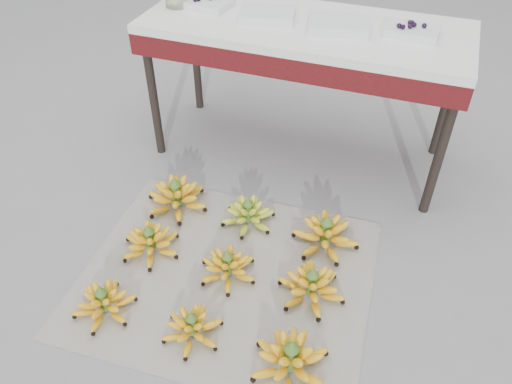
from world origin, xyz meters
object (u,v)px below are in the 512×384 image
(tray_left, at_px, (268,15))
(tray_far_right, at_px, (412,31))
(tray_far_left, at_px, (208,3))
(bunch_mid_left, at_px, (151,242))
(bunch_mid_right, at_px, (311,286))
(bunch_back_left, at_px, (177,197))
(bunch_mid_center, at_px, (228,267))
(bunch_back_right, at_px, (325,235))
(bunch_front_center, at_px, (192,327))
(newspaper_mat, at_px, (227,276))
(bunch_front_right, at_px, (291,360))
(bunch_front_left, at_px, (104,303))
(tray_right, at_px, (338,25))
(bunch_back_center, at_px, (248,214))
(vendor_table, at_px, (304,40))

(tray_left, relative_size, tray_far_right, 1.20)
(tray_far_left, bearing_deg, bunch_mid_left, -83.23)
(bunch_mid_right, bearing_deg, bunch_back_left, -178.55)
(bunch_mid_left, xyz_separation_m, bunch_mid_center, (0.39, -0.01, -0.00))
(bunch_mid_left, relative_size, bunch_back_right, 0.78)
(bunch_front_center, relative_size, bunch_mid_right, 0.83)
(newspaper_mat, xyz_separation_m, bunch_mid_left, (-0.38, 0.02, 0.06))
(bunch_mid_right, bearing_deg, bunch_front_right, -63.93)
(bunch_front_left, relative_size, tray_far_left, 1.24)
(tray_left, bearing_deg, tray_right, -1.71)
(tray_far_left, bearing_deg, bunch_back_left, -82.39)
(bunch_back_right, bearing_deg, newspaper_mat, -116.10)
(bunch_front_right, distance_m, bunch_mid_right, 0.36)
(bunch_back_center, bearing_deg, tray_left, 87.67)
(vendor_table, bearing_deg, tray_far_right, 2.95)
(bunch_back_right, distance_m, tray_far_left, 1.33)
(bunch_mid_left, height_order, tray_left, tray_left)
(tray_right, bearing_deg, tray_far_left, 175.70)
(bunch_mid_left, distance_m, tray_far_left, 1.26)
(bunch_mid_left, height_order, tray_far_right, tray_far_right)
(bunch_mid_left, relative_size, bunch_mid_center, 0.92)
(bunch_back_left, bearing_deg, bunch_front_right, -26.90)
(bunch_front_right, xyz_separation_m, bunch_back_center, (-0.42, 0.68, -0.01))
(bunch_mid_right, height_order, bunch_back_right, bunch_back_right)
(bunch_front_left, bearing_deg, bunch_mid_center, 23.10)
(tray_left, bearing_deg, bunch_front_left, -99.90)
(bunch_front_left, height_order, tray_far_left, tray_far_left)
(bunch_back_left, bearing_deg, bunch_back_right, 12.69)
(bunch_mid_center, xyz_separation_m, bunch_back_center, (-0.03, 0.34, 0.00))
(newspaper_mat, bearing_deg, bunch_mid_left, 177.43)
(bunch_front_left, height_order, bunch_front_right, bunch_front_right)
(bunch_mid_left, bearing_deg, newspaper_mat, 5.96)
(bunch_front_left, bearing_deg, bunch_back_center, 44.09)
(newspaper_mat, bearing_deg, bunch_front_left, -139.08)
(bunch_back_right, bearing_deg, bunch_back_center, -161.29)
(bunch_back_right, height_order, tray_far_left, tray_far_left)
(bunch_mid_center, height_order, tray_far_right, tray_far_right)
(bunch_front_center, relative_size, vendor_table, 0.19)
(newspaper_mat, distance_m, tray_left, 1.28)
(tray_right, bearing_deg, tray_far_right, 9.31)
(bunch_back_left, relative_size, bunch_back_center, 1.17)
(bunch_mid_left, relative_size, tray_right, 0.98)
(bunch_front_left, bearing_deg, bunch_back_right, 23.82)
(bunch_front_right, relative_size, bunch_back_left, 0.98)
(tray_left, distance_m, tray_far_right, 0.69)
(bunch_mid_right, xyz_separation_m, tray_far_left, (-0.88, 1.01, 0.73))
(bunch_back_left, bearing_deg, bunch_front_left, -75.99)
(tray_far_right, bearing_deg, bunch_mid_left, -131.75)
(bunch_back_right, bearing_deg, bunch_front_left, -117.00)
(bunch_front_center, bearing_deg, bunch_back_center, 71.77)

